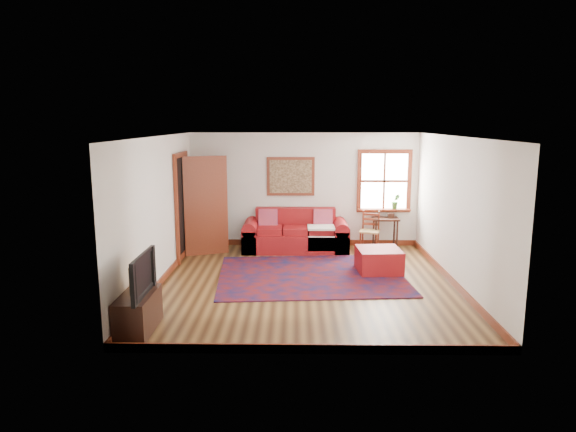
{
  "coord_description": "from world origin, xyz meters",
  "views": [
    {
      "loc": [
        -0.2,
        -8.49,
        2.75
      ],
      "look_at": [
        -0.33,
        0.6,
        1.06
      ],
      "focal_mm": 32.0,
      "sensor_mm": 36.0,
      "label": 1
    }
  ],
  "objects_px": {
    "red_leather_sofa": "(296,236)",
    "red_ottoman": "(379,260)",
    "media_cabinet": "(138,312)",
    "side_table": "(385,223)",
    "ladder_back_chair": "(370,229)"
  },
  "relations": [
    {
      "from": "red_ottoman",
      "to": "ladder_back_chair",
      "type": "relative_size",
      "value": 0.91
    },
    {
      "from": "red_ottoman",
      "to": "ladder_back_chair",
      "type": "height_order",
      "value": "ladder_back_chair"
    },
    {
      "from": "side_table",
      "to": "red_ottoman",
      "type": "bearing_deg",
      "value": -103.12
    },
    {
      "from": "red_leather_sofa",
      "to": "ladder_back_chair",
      "type": "distance_m",
      "value": 1.6
    },
    {
      "from": "red_leather_sofa",
      "to": "red_ottoman",
      "type": "distance_m",
      "value": 2.25
    },
    {
      "from": "red_ottoman",
      "to": "ladder_back_chair",
      "type": "xyz_separation_m",
      "value": [
        0.06,
        1.63,
        0.24
      ]
    },
    {
      "from": "side_table",
      "to": "media_cabinet",
      "type": "relative_size",
      "value": 0.73
    },
    {
      "from": "red_leather_sofa",
      "to": "red_ottoman",
      "type": "xyz_separation_m",
      "value": [
        1.53,
        -1.65,
        -0.07
      ]
    },
    {
      "from": "red_ottoman",
      "to": "media_cabinet",
      "type": "bearing_deg",
      "value": -146.59
    },
    {
      "from": "red_ottoman",
      "to": "red_leather_sofa",
      "type": "bearing_deg",
      "value": 129.1
    },
    {
      "from": "red_ottoman",
      "to": "media_cabinet",
      "type": "xyz_separation_m",
      "value": [
        -3.62,
        -2.75,
        0.03
      ]
    },
    {
      "from": "red_leather_sofa",
      "to": "media_cabinet",
      "type": "relative_size",
      "value": 2.42
    },
    {
      "from": "side_table",
      "to": "media_cabinet",
      "type": "xyz_separation_m",
      "value": [
        -4.05,
        -4.57,
        -0.3
      ]
    },
    {
      "from": "red_leather_sofa",
      "to": "media_cabinet",
      "type": "height_order",
      "value": "red_leather_sofa"
    },
    {
      "from": "media_cabinet",
      "to": "side_table",
      "type": "bearing_deg",
      "value": 48.5
    }
  ]
}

